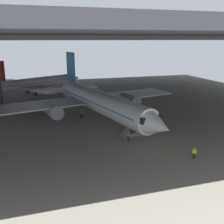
{
  "coord_description": "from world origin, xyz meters",
  "views": [
    {
      "loc": [
        -13.25,
        -51.95,
        15.48
      ],
      "look_at": [
        1.04,
        -6.34,
        2.71
      ],
      "focal_mm": 44.16,
      "sensor_mm": 36.0,
      "label": 1
    }
  ],
  "objects_px": {
    "airplane_distant": "(36,83)",
    "traffic_cone_orange": "(169,146)",
    "airplane_main": "(99,101)",
    "crew_worker_near_nose": "(194,153)",
    "crew_worker_by_stairs": "(129,136)",
    "boarding_stairs": "(134,131)"
  },
  "relations": [
    {
      "from": "airplane_distant",
      "to": "traffic_cone_orange",
      "type": "distance_m",
      "value": 50.74
    },
    {
      "from": "airplane_main",
      "to": "airplane_distant",
      "type": "distance_m",
      "value": 32.21
    },
    {
      "from": "airplane_main",
      "to": "crew_worker_near_nose",
      "type": "distance_m",
      "value": 23.03
    },
    {
      "from": "crew_worker_by_stairs",
      "to": "traffic_cone_orange",
      "type": "distance_m",
      "value": 6.5
    },
    {
      "from": "airplane_main",
      "to": "boarding_stairs",
      "type": "bearing_deg",
      "value": -73.77
    },
    {
      "from": "airplane_main",
      "to": "boarding_stairs",
      "type": "distance_m",
      "value": 11.54
    },
    {
      "from": "airplane_main",
      "to": "boarding_stairs",
      "type": "xyz_separation_m",
      "value": [
        3.12,
        -10.73,
        -2.89
      ]
    },
    {
      "from": "crew_worker_near_nose",
      "to": "airplane_distant",
      "type": "xyz_separation_m",
      "value": [
        -17.86,
        52.09,
        2.29
      ]
    },
    {
      "from": "crew_worker_by_stairs",
      "to": "crew_worker_near_nose",
      "type": "bearing_deg",
      "value": -55.61
    },
    {
      "from": "airplane_main",
      "to": "crew_worker_near_nose",
      "type": "relative_size",
      "value": 25.74
    },
    {
      "from": "boarding_stairs",
      "to": "crew_worker_by_stairs",
      "type": "height_order",
      "value": "boarding_stairs"
    },
    {
      "from": "crew_worker_by_stairs",
      "to": "airplane_main",
      "type": "bearing_deg",
      "value": 96.15
    },
    {
      "from": "crew_worker_by_stairs",
      "to": "airplane_distant",
      "type": "relative_size",
      "value": 0.05
    },
    {
      "from": "boarding_stairs",
      "to": "airplane_main",
      "type": "bearing_deg",
      "value": 106.23
    },
    {
      "from": "airplane_main",
      "to": "airplane_distant",
      "type": "height_order",
      "value": "airplane_main"
    },
    {
      "from": "boarding_stairs",
      "to": "airplane_distant",
      "type": "height_order",
      "value": "airplane_distant"
    },
    {
      "from": "boarding_stairs",
      "to": "crew_worker_near_nose",
      "type": "relative_size",
      "value": 3.12
    },
    {
      "from": "boarding_stairs",
      "to": "crew_worker_by_stairs",
      "type": "xyz_separation_m",
      "value": [
        -1.73,
        -2.2,
        0.15
      ]
    },
    {
      "from": "airplane_distant",
      "to": "crew_worker_by_stairs",
      "type": "bearing_deg",
      "value": -74.66
    },
    {
      "from": "airplane_main",
      "to": "crew_worker_by_stairs",
      "type": "xyz_separation_m",
      "value": [
        1.39,
        -12.93,
        -2.74
      ]
    },
    {
      "from": "boarding_stairs",
      "to": "traffic_cone_orange",
      "type": "bearing_deg",
      "value": -66.67
    },
    {
      "from": "boarding_stairs",
      "to": "crew_worker_near_nose",
      "type": "xyz_separation_m",
      "value": [
        4.24,
        -10.92,
        0.13
      ]
    }
  ]
}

